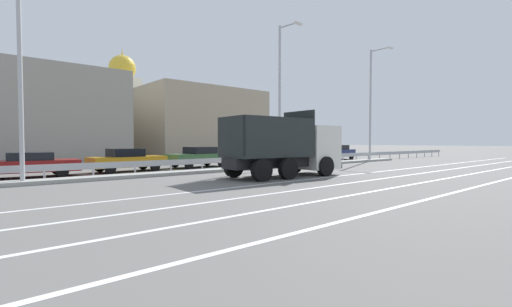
{
  "coord_description": "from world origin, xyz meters",
  "views": [
    {
      "loc": [
        -13.3,
        -15.09,
        1.81
      ],
      "look_at": [
        -0.48,
        -0.18,
        1.14
      ],
      "focal_mm": 24.0,
      "sensor_mm": 36.0,
      "label": 1
    }
  ],
  "objects_px": {
    "parked_car_3": "(27,164)",
    "parked_car_5": "(199,157)",
    "street_lamp_3": "(372,100)",
    "parked_car_6": "(259,156)",
    "street_lamp_1": "(21,61)",
    "parked_car_4": "(127,160)",
    "church_tower": "(123,107)",
    "street_lamp_2": "(281,91)",
    "parked_car_8": "(338,152)",
    "parked_car_7": "(303,154)",
    "dump_truck": "(295,151)",
    "median_road_sign": "(254,149)"
  },
  "relations": [
    {
      "from": "parked_car_4",
      "to": "parked_car_8",
      "type": "height_order",
      "value": "parked_car_8"
    },
    {
      "from": "dump_truck",
      "to": "street_lamp_3",
      "type": "height_order",
      "value": "street_lamp_3"
    },
    {
      "from": "parked_car_3",
      "to": "parked_car_5",
      "type": "bearing_deg",
      "value": -83.33
    },
    {
      "from": "parked_car_6",
      "to": "street_lamp_2",
      "type": "bearing_deg",
      "value": -20.03
    },
    {
      "from": "street_lamp_1",
      "to": "parked_car_3",
      "type": "distance_m",
      "value": 5.72
    },
    {
      "from": "parked_car_3",
      "to": "parked_car_7",
      "type": "distance_m",
      "value": 21.47
    },
    {
      "from": "parked_car_4",
      "to": "church_tower",
      "type": "bearing_deg",
      "value": 157.42
    },
    {
      "from": "street_lamp_2",
      "to": "dump_truck",
      "type": "bearing_deg",
      "value": -127.2
    },
    {
      "from": "parked_car_8",
      "to": "median_road_sign",
      "type": "bearing_deg",
      "value": 103.12
    },
    {
      "from": "street_lamp_3",
      "to": "street_lamp_1",
      "type": "bearing_deg",
      "value": -179.87
    },
    {
      "from": "parked_car_6",
      "to": "parked_car_7",
      "type": "height_order",
      "value": "parked_car_7"
    },
    {
      "from": "median_road_sign",
      "to": "parked_car_6",
      "type": "distance_m",
      "value": 5.2
    },
    {
      "from": "parked_car_7",
      "to": "church_tower",
      "type": "height_order",
      "value": "church_tower"
    },
    {
      "from": "street_lamp_1",
      "to": "church_tower",
      "type": "distance_m",
      "value": 29.63
    },
    {
      "from": "parked_car_3",
      "to": "street_lamp_1",
      "type": "bearing_deg",
      "value": 174.62
    },
    {
      "from": "dump_truck",
      "to": "church_tower",
      "type": "distance_m",
      "value": 31.36
    },
    {
      "from": "street_lamp_2",
      "to": "parked_car_4",
      "type": "xyz_separation_m",
      "value": [
        -9.42,
        3.79,
        -4.7
      ]
    },
    {
      "from": "street_lamp_3",
      "to": "parked_car_8",
      "type": "distance_m",
      "value": 6.3
    },
    {
      "from": "median_road_sign",
      "to": "church_tower",
      "type": "xyz_separation_m",
      "value": [
        0.72,
        26.28,
        4.82
      ]
    },
    {
      "from": "parked_car_3",
      "to": "parked_car_6",
      "type": "distance_m",
      "value": 15.82
    },
    {
      "from": "parked_car_6",
      "to": "church_tower",
      "type": "bearing_deg",
      "value": -174.43
    },
    {
      "from": "median_road_sign",
      "to": "parked_car_7",
      "type": "relative_size",
      "value": 0.6
    },
    {
      "from": "parked_car_5",
      "to": "church_tower",
      "type": "relative_size",
      "value": 0.34
    },
    {
      "from": "street_lamp_1",
      "to": "street_lamp_2",
      "type": "distance_m",
      "value": 15.14
    },
    {
      "from": "street_lamp_1",
      "to": "parked_car_7",
      "type": "distance_m",
      "value": 22.82
    },
    {
      "from": "median_road_sign",
      "to": "parked_car_3",
      "type": "distance_m",
      "value": 12.68
    },
    {
      "from": "parked_car_4",
      "to": "parked_car_8",
      "type": "bearing_deg",
      "value": 86.86
    },
    {
      "from": "dump_truck",
      "to": "median_road_sign",
      "type": "xyz_separation_m",
      "value": [
        1.09,
        4.65,
        0.01
      ]
    },
    {
      "from": "street_lamp_1",
      "to": "church_tower",
      "type": "height_order",
      "value": "church_tower"
    },
    {
      "from": "street_lamp_1",
      "to": "parked_car_3",
      "type": "bearing_deg",
      "value": 80.95
    },
    {
      "from": "street_lamp_1",
      "to": "parked_car_8",
      "type": "bearing_deg",
      "value": 8.33
    },
    {
      "from": "parked_car_4",
      "to": "parked_car_5",
      "type": "bearing_deg",
      "value": 88.99
    },
    {
      "from": "street_lamp_3",
      "to": "street_lamp_2",
      "type": "bearing_deg",
      "value": -179.83
    },
    {
      "from": "street_lamp_2",
      "to": "parked_car_5",
      "type": "height_order",
      "value": "street_lamp_2"
    },
    {
      "from": "street_lamp_3",
      "to": "parked_car_6",
      "type": "xyz_separation_m",
      "value": [
        -10.7,
        3.7,
        -5.0
      ]
    },
    {
      "from": "parked_car_3",
      "to": "street_lamp_3",
      "type": "bearing_deg",
      "value": -93.74
    },
    {
      "from": "parked_car_4",
      "to": "parked_car_6",
      "type": "relative_size",
      "value": 0.96
    },
    {
      "from": "parked_car_4",
      "to": "street_lamp_1",
      "type": "bearing_deg",
      "value": -59.95
    },
    {
      "from": "parked_car_6",
      "to": "parked_car_8",
      "type": "height_order",
      "value": "parked_car_8"
    },
    {
      "from": "street_lamp_2",
      "to": "parked_car_3",
      "type": "relative_size",
      "value": 2.06
    },
    {
      "from": "parked_car_5",
      "to": "parked_car_7",
      "type": "height_order",
      "value": "parked_car_5"
    },
    {
      "from": "parked_car_5",
      "to": "parked_car_3",
      "type": "bearing_deg",
      "value": 89.01
    },
    {
      "from": "street_lamp_2",
      "to": "parked_car_5",
      "type": "bearing_deg",
      "value": 136.43
    },
    {
      "from": "parked_car_4",
      "to": "parked_car_7",
      "type": "height_order",
      "value": "parked_car_4"
    },
    {
      "from": "parked_car_7",
      "to": "dump_truck",
      "type": "bearing_deg",
      "value": -48.94
    },
    {
      "from": "parked_car_3",
      "to": "parked_car_7",
      "type": "relative_size",
      "value": 1.14
    },
    {
      "from": "dump_truck",
      "to": "parked_car_3",
      "type": "relative_size",
      "value": 1.4
    },
    {
      "from": "street_lamp_2",
      "to": "street_lamp_3",
      "type": "xyz_separation_m",
      "value": [
        11.93,
        0.04,
        0.25
      ]
    },
    {
      "from": "median_road_sign",
      "to": "parked_car_6",
      "type": "bearing_deg",
      "value": 45.29
    },
    {
      "from": "street_lamp_3",
      "to": "parked_car_5",
      "type": "relative_size",
      "value": 2.24
    }
  ]
}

